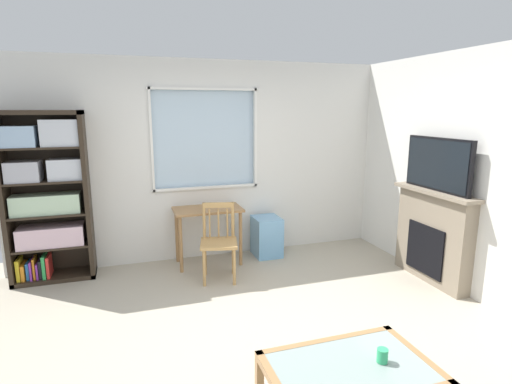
# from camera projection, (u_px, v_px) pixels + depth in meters

# --- Properties ---
(ground) EXTENTS (5.88, 5.41, 0.02)m
(ground) POSITION_uv_depth(u_px,v_px,m) (254.00, 339.00, 3.57)
(ground) COLOR #B2A893
(wall_back_with_window) EXTENTS (4.88, 0.15, 2.60)m
(wall_back_with_window) POSITION_uv_depth(u_px,v_px,m) (203.00, 164.00, 5.36)
(wall_back_with_window) COLOR silver
(wall_back_with_window) RESTS_ON ground
(wall_right) EXTENTS (0.12, 4.61, 2.60)m
(wall_right) POSITION_uv_depth(u_px,v_px,m) (490.00, 178.00, 4.06)
(wall_right) COLOR silver
(wall_right) RESTS_ON ground
(bookshelf) EXTENTS (0.90, 0.38, 1.97)m
(bookshelf) POSITION_uv_depth(u_px,v_px,m) (47.00, 193.00, 4.62)
(bookshelf) COLOR #2D2319
(bookshelf) RESTS_ON ground
(desk_under_window) EXTENTS (0.86, 0.47, 0.74)m
(desk_under_window) POSITION_uv_depth(u_px,v_px,m) (208.00, 218.00, 5.16)
(desk_under_window) COLOR #A37547
(desk_under_window) RESTS_ON ground
(wooden_chair) EXTENTS (0.50, 0.48, 0.90)m
(wooden_chair) POSITION_uv_depth(u_px,v_px,m) (219.00, 241.00, 4.72)
(wooden_chair) COLOR tan
(wooden_chair) RESTS_ON ground
(plastic_drawer_unit) EXTENTS (0.35, 0.40, 0.54)m
(plastic_drawer_unit) POSITION_uv_depth(u_px,v_px,m) (267.00, 236.00, 5.53)
(plastic_drawer_unit) COLOR #72ADDB
(plastic_drawer_unit) RESTS_ON ground
(fireplace) EXTENTS (0.26, 1.14, 1.08)m
(fireplace) POSITION_uv_depth(u_px,v_px,m) (433.00, 236.00, 4.67)
(fireplace) COLOR gray
(fireplace) RESTS_ON ground
(tv) EXTENTS (0.06, 0.95, 0.59)m
(tv) POSITION_uv_depth(u_px,v_px,m) (438.00, 164.00, 4.50)
(tv) COLOR black
(tv) RESTS_ON fireplace
(coffee_table) EXTENTS (1.05, 0.68, 0.41)m
(coffee_table) POSITION_uv_depth(u_px,v_px,m) (351.00, 374.00, 2.54)
(coffee_table) COLOR #8C9E99
(coffee_table) RESTS_ON ground
(sippy_cup) EXTENTS (0.07, 0.07, 0.09)m
(sippy_cup) POSITION_uv_depth(u_px,v_px,m) (382.00, 356.00, 2.56)
(sippy_cup) COLOR #33B770
(sippy_cup) RESTS_ON coffee_table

